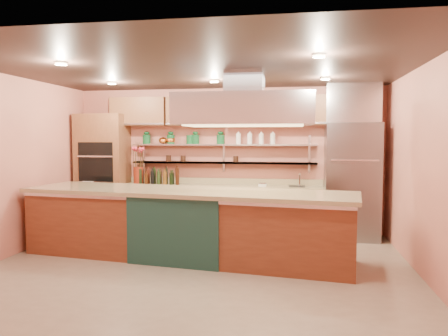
% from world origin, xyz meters
% --- Properties ---
extents(floor, '(6.00, 5.00, 0.02)m').
position_xyz_m(floor, '(0.00, 0.00, -0.01)').
color(floor, gray).
rests_on(floor, ground).
extents(ceiling, '(6.00, 5.00, 0.02)m').
position_xyz_m(ceiling, '(0.00, 0.00, 2.80)').
color(ceiling, black).
rests_on(ceiling, wall_back).
extents(wall_back, '(6.00, 0.04, 2.80)m').
position_xyz_m(wall_back, '(0.00, 2.50, 1.40)').
color(wall_back, '#CD7660').
rests_on(wall_back, floor).
extents(wall_front, '(6.00, 0.04, 2.80)m').
position_xyz_m(wall_front, '(0.00, -2.50, 1.40)').
color(wall_front, '#CD7660').
rests_on(wall_front, floor).
extents(wall_left, '(0.04, 5.00, 2.80)m').
position_xyz_m(wall_left, '(-3.00, 0.00, 1.40)').
color(wall_left, '#CD7660').
rests_on(wall_left, floor).
extents(wall_right, '(0.04, 5.00, 2.80)m').
position_xyz_m(wall_right, '(3.00, 0.00, 1.40)').
color(wall_right, '#CD7660').
rests_on(wall_right, floor).
extents(oven_stack, '(0.95, 0.64, 2.30)m').
position_xyz_m(oven_stack, '(-2.45, 2.18, 1.15)').
color(oven_stack, brown).
rests_on(oven_stack, floor).
extents(refrigerator, '(0.95, 0.72, 2.10)m').
position_xyz_m(refrigerator, '(2.35, 2.14, 1.05)').
color(refrigerator, slate).
rests_on(refrigerator, floor).
extents(back_counter, '(3.84, 0.64, 0.93)m').
position_xyz_m(back_counter, '(-0.05, 2.20, 0.47)').
color(back_counter, tan).
rests_on(back_counter, floor).
extents(wall_shelf_lower, '(3.60, 0.26, 0.03)m').
position_xyz_m(wall_shelf_lower, '(-0.05, 2.37, 1.35)').
color(wall_shelf_lower, silver).
rests_on(wall_shelf_lower, wall_back).
extents(wall_shelf_upper, '(3.60, 0.26, 0.03)m').
position_xyz_m(wall_shelf_upper, '(-0.05, 2.37, 1.70)').
color(wall_shelf_upper, silver).
rests_on(wall_shelf_upper, wall_back).
extents(upper_cabinets, '(4.60, 0.36, 0.55)m').
position_xyz_m(upper_cabinets, '(0.00, 2.32, 2.35)').
color(upper_cabinets, brown).
rests_on(upper_cabinets, wall_back).
extents(range_hood, '(2.00, 1.00, 0.45)m').
position_xyz_m(range_hood, '(0.60, 0.43, 2.25)').
color(range_hood, silver).
rests_on(range_hood, ceiling).
extents(ceiling_downlights, '(4.00, 2.80, 0.02)m').
position_xyz_m(ceiling_downlights, '(0.00, 0.20, 2.77)').
color(ceiling_downlights, '#FFE5A5').
rests_on(ceiling_downlights, ceiling).
extents(island, '(5.10, 1.72, 1.04)m').
position_xyz_m(island, '(-0.30, 0.43, 0.52)').
color(island, brown).
rests_on(island, floor).
extents(flower_vase, '(0.20, 0.20, 0.34)m').
position_xyz_m(flower_vase, '(-1.70, 2.15, 1.10)').
color(flower_vase, maroon).
rests_on(flower_vase, back_counter).
extents(oil_bottle_cluster, '(0.89, 0.31, 0.28)m').
position_xyz_m(oil_bottle_cluster, '(-1.27, 2.15, 1.07)').
color(oil_bottle_cluster, black).
rests_on(oil_bottle_cluster, back_counter).
extents(kitchen_scale, '(0.16, 0.12, 0.08)m').
position_xyz_m(kitchen_scale, '(0.74, 2.15, 0.97)').
color(kitchen_scale, white).
rests_on(kitchen_scale, back_counter).
extents(bar_faucet, '(0.04, 0.04, 0.25)m').
position_xyz_m(bar_faucet, '(1.42, 2.25, 1.05)').
color(bar_faucet, white).
rests_on(bar_faucet, back_counter).
extents(copper_kettle, '(0.17, 0.17, 0.13)m').
position_xyz_m(copper_kettle, '(-1.26, 2.37, 1.78)').
color(copper_kettle, orange).
rests_on(copper_kettle, wall_shelf_upper).
extents(green_canister, '(0.18, 0.18, 0.17)m').
position_xyz_m(green_canister, '(-0.71, 2.37, 1.80)').
color(green_canister, '#0F4922').
rests_on(green_canister, wall_shelf_upper).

